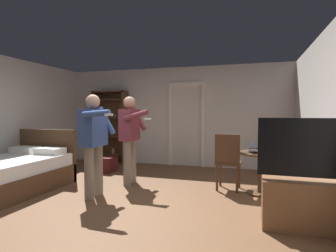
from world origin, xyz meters
The scene contains 13 objects.
ground_plane centered at (0.00, 0.00, 0.00)m, with size 6.99×6.99×0.00m, color brown.
wall_back centered at (0.00, 3.24, 1.26)m, with size 6.01×0.12×2.52m, color beige.
doorway_frame centered at (0.36, 3.16, 1.22)m, with size 0.93×0.08×2.13m.
bed centered at (-2.02, 0.09, 0.30)m, with size 1.31×1.97×1.02m.
bookshelf centered at (-1.72, 3.01, 1.04)m, with size 0.95×0.32×1.94m.
tv_flatscreen centered at (2.58, -0.14, 0.39)m, with size 1.16×0.40×1.30m.
side_table centered at (2.08, 1.16, 0.48)m, with size 0.72×0.72×0.70m.
laptop centered at (2.05, 1.12, 0.75)m, with size 0.32×0.33×0.16m.
bottle_on_table centered at (2.22, 1.08, 0.81)m, with size 0.06×0.06×0.26m.
wooden_chair centered at (1.55, 1.22, 0.54)m, with size 0.45×0.45×0.99m.
person_blue_shirt centered at (-0.47, 0.21, 0.96)m, with size 0.63×0.61×1.65m.
person_striped_shirt centered at (-0.27, 1.13, 0.97)m, with size 0.67×0.62×1.66m.
suitcase_dark centered at (-1.28, 1.94, 0.17)m, with size 0.47×0.39×0.34m, color #4C1919.
Camera 1 is at (1.92, -3.55, 1.36)m, focal length 28.95 mm.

